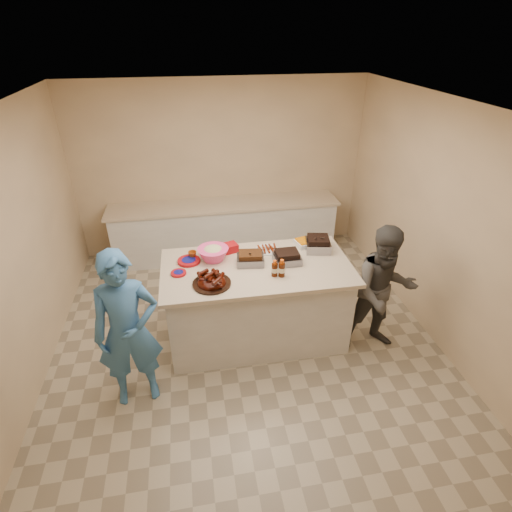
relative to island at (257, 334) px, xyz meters
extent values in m
cube|color=#47230F|center=(-0.06, 0.06, 1.00)|extent=(0.32, 0.26, 0.09)
cube|color=black|center=(0.35, 0.02, 1.00)|extent=(0.29, 0.25, 0.09)
cube|color=gray|center=(0.78, 0.23, 1.00)|extent=(0.34, 0.34, 0.11)
cylinder|color=silver|center=(0.19, 0.33, 1.00)|extent=(0.29, 0.29, 0.05)
cube|color=orange|center=(0.69, 0.38, 1.00)|extent=(0.32, 0.27, 0.08)
cylinder|color=#391202|center=(0.15, -0.23, 1.00)|extent=(0.06, 0.06, 0.19)
cylinder|color=#391202|center=(0.22, -0.25, 1.00)|extent=(0.07, 0.07, 0.20)
cylinder|color=yellow|center=(-0.14, 0.08, 1.00)|extent=(0.04, 0.04, 0.11)
imported|color=silver|center=(-0.02, 0.16, 1.00)|extent=(0.13, 0.04, 0.13)
cylinder|color=#A00B11|center=(-0.74, 0.22, 1.00)|extent=(0.26, 0.26, 0.03)
cylinder|color=#A00B11|center=(-0.86, -0.01, 1.00)|extent=(0.17, 0.17, 0.02)
imported|color=#9E480F|center=(-0.70, 0.29, 1.00)|extent=(0.10, 0.09, 0.10)
cube|color=#A00B11|center=(-0.27, 0.38, 1.00)|extent=(0.23, 0.20, 0.10)
imported|color=teal|center=(-1.35, -0.69, 0.00)|extent=(0.83, 1.76, 0.41)
imported|color=#4E4B46|center=(1.35, -0.40, 0.00)|extent=(0.85, 1.60, 0.59)
camera|label=1|loc=(-0.67, -3.71, 3.35)|focal=28.00mm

